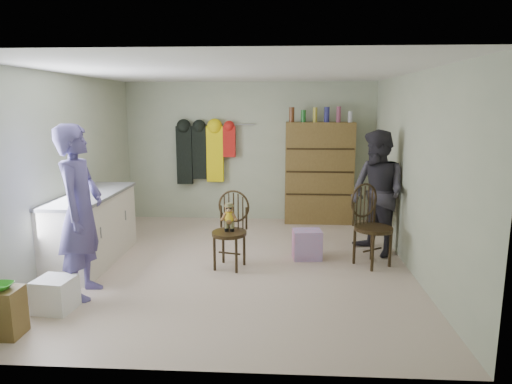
# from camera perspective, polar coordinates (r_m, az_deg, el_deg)

# --- Properties ---
(ground_plane) EXTENTS (5.00, 5.00, 0.00)m
(ground_plane) POSITION_cam_1_polar(r_m,az_deg,el_deg) (6.18, -2.45, -9.01)
(ground_plane) COLOR beige
(ground_plane) RESTS_ON ground
(room_walls) EXTENTS (5.00, 5.00, 5.00)m
(room_walls) POSITION_cam_1_polar(r_m,az_deg,el_deg) (6.36, -2.08, 6.15)
(room_walls) COLOR #B1B89A
(room_walls) RESTS_ON ground
(counter) EXTENTS (0.64, 1.86, 0.94)m
(counter) POSITION_cam_1_polar(r_m,az_deg,el_deg) (6.53, -19.83, -4.24)
(counter) COLOR silver
(counter) RESTS_ON ground
(stool) EXTENTS (0.32, 0.27, 0.46)m
(stool) POSITION_cam_1_polar(r_m,az_deg,el_deg) (4.90, -29.01, -13.03)
(stool) COLOR brown
(stool) RESTS_ON ground
(bowl) EXTENTS (0.21, 0.21, 0.05)m
(bowl) POSITION_cam_1_polar(r_m,az_deg,el_deg) (4.81, -29.29, -10.25)
(bowl) COLOR green
(bowl) RESTS_ON stool
(plastic_tub) EXTENTS (0.40, 0.39, 0.35)m
(plastic_tub) POSITION_cam_1_polar(r_m,az_deg,el_deg) (5.25, -23.79, -11.63)
(plastic_tub) COLOR white
(plastic_tub) RESTS_ON ground
(chair_front) EXTENTS (0.54, 0.54, 1.00)m
(chair_front) POSITION_cam_1_polar(r_m,az_deg,el_deg) (5.94, -3.20, -4.09)
(chair_front) COLOR #2E2110
(chair_front) RESTS_ON ground
(chair_far) EXTENTS (0.67, 0.67, 1.08)m
(chair_far) POSITION_cam_1_polar(r_m,az_deg,el_deg) (6.21, 14.07, -3.64)
(chair_far) COLOR #2E2110
(chair_far) RESTS_ON ground
(striped_bag) EXTENTS (0.41, 0.34, 0.41)m
(striped_bag) POSITION_cam_1_polar(r_m,az_deg,el_deg) (6.37, 6.40, -6.53)
(striped_bag) COLOR pink
(striped_bag) RESTS_ON ground
(person_left) EXTENTS (0.50, 0.72, 1.91)m
(person_left) POSITION_cam_1_polar(r_m,az_deg,el_deg) (5.32, -21.10, -2.33)
(person_left) COLOR #564D8E
(person_left) RESTS_ON ground
(person_right) EXTENTS (1.00, 1.07, 1.76)m
(person_right) POSITION_cam_1_polar(r_m,az_deg,el_deg) (6.59, 14.92, -0.16)
(person_right) COLOR #2D2B33
(person_right) RESTS_ON ground
(dresser) EXTENTS (1.20, 0.39, 2.07)m
(dresser) POSITION_cam_1_polar(r_m,az_deg,el_deg) (8.19, 7.87, 2.44)
(dresser) COLOR brown
(dresser) RESTS_ON ground
(coat_rack) EXTENTS (1.42, 0.12, 1.09)m
(coat_rack) POSITION_cam_1_polar(r_m,az_deg,el_deg) (8.33, -6.56, 4.95)
(coat_rack) COLOR #99999E
(coat_rack) RESTS_ON ground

